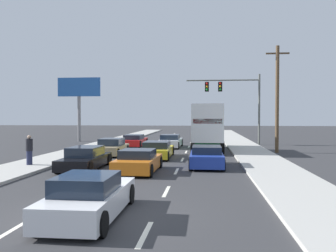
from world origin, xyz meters
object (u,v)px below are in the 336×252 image
at_px(utility_pole_mid, 277,98).
at_px(car_red, 134,141).
at_px(box_truck, 208,125).
at_px(traffic_signal_mast, 229,93).
at_px(car_tan, 111,148).
at_px(car_silver, 170,141).
at_px(car_yellow, 157,150).
at_px(car_black, 85,159).
at_px(car_orange, 138,162).
at_px(roadside_billboard, 79,95).
at_px(car_blue, 207,157).
at_px(car_white, 89,198).
at_px(pedestrian_near_corner, 29,150).

bearing_deg(utility_pole_mid, car_red, 159.83).
distance_m(box_truck, traffic_signal_mast, 8.02).
bearing_deg(car_tan, traffic_signal_mast, 49.57).
xyz_separation_m(car_silver, car_yellow, (-0.15, -8.16, -0.02)).
distance_m(car_tan, box_truck, 8.15).
bearing_deg(car_black, box_truck, 57.70).
relative_size(car_red, car_silver, 0.98).
distance_m(car_yellow, utility_pole_mid, 10.64).
bearing_deg(car_orange, roadside_billboard, 116.83).
relative_size(car_tan, car_silver, 0.87).
bearing_deg(car_black, car_silver, 76.16).
height_order(car_silver, traffic_signal_mast, traffic_signal_mast).
bearing_deg(car_orange, utility_pole_mid, 49.89).
xyz_separation_m(car_orange, box_truck, (3.63, 11.38, 1.59)).
distance_m(box_truck, roadside_billboard, 17.55).
height_order(car_tan, utility_pole_mid, utility_pole_mid).
bearing_deg(utility_pole_mid, roadside_billboard, 152.32).
height_order(car_orange, traffic_signal_mast, traffic_signal_mast).
relative_size(car_red, roadside_billboard, 0.63).
bearing_deg(roadside_billboard, car_tan, -61.73).
height_order(car_tan, car_orange, car_tan).
bearing_deg(utility_pole_mid, car_blue, -123.19).
relative_size(car_orange, utility_pole_mid, 0.50).
bearing_deg(car_blue, car_yellow, 129.76).
height_order(box_truck, utility_pole_mid, utility_pole_mid).
height_order(car_white, traffic_signal_mast, traffic_signal_mast).
height_order(car_tan, traffic_signal_mast, traffic_signal_mast).
relative_size(car_black, car_blue, 1.12).
relative_size(car_silver, car_yellow, 1.00).
relative_size(car_silver, car_white, 1.06).
distance_m(car_red, car_yellow, 9.54).
distance_m(car_silver, car_yellow, 8.16).
distance_m(car_white, box_truck, 20.04).
bearing_deg(car_white, car_black, 109.46).
bearing_deg(car_black, traffic_signal_mast, 63.21).
relative_size(car_yellow, box_truck, 0.58).
distance_m(car_red, car_silver, 3.58).
bearing_deg(car_red, car_orange, -78.14).
distance_m(car_tan, car_silver, 7.81).
bearing_deg(car_silver, car_yellow, -91.05).
bearing_deg(car_yellow, roadside_billboard, 126.18).
height_order(car_black, car_orange, car_black).
relative_size(car_tan, box_truck, 0.51).
relative_size(car_white, pedestrian_near_corner, 2.64).
height_order(car_yellow, roadside_billboard, roadside_billboard).
distance_m(car_red, roadside_billboard, 10.59).
height_order(car_yellow, car_orange, car_orange).
xyz_separation_m(car_blue, pedestrian_near_corner, (-9.94, -1.14, 0.41)).
bearing_deg(car_tan, car_white, -77.44).
bearing_deg(pedestrian_near_corner, car_silver, 63.20).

